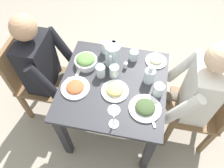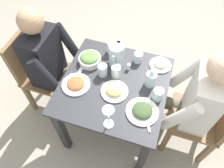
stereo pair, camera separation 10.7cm
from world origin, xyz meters
name	(u,v)px [view 2 (the right image)]	position (x,y,z in m)	size (l,w,h in m)	color
ground_plane	(114,124)	(0.00, 0.00, 0.00)	(8.00, 8.00, 0.00)	gray
dining_table	(114,93)	(0.00, 0.00, 0.57)	(0.80, 0.80, 0.70)	#2D2D33
chair_near	(39,70)	(-0.09, -0.76, 0.49)	(0.40, 0.40, 0.86)	brown
chair_far	(208,118)	(-0.06, 0.76, 0.49)	(0.40, 0.40, 0.86)	brown
diner_near	(55,64)	(-0.09, -0.56, 0.63)	(0.48, 0.53, 1.16)	black
diner_far	(187,102)	(-0.06, 0.56, 0.63)	(0.48, 0.53, 1.16)	silver
water_pitcher	(116,55)	(-0.21, -0.05, 0.80)	(0.16, 0.12, 0.19)	silver
salad_bowl	(90,59)	(-0.15, -0.25, 0.74)	(0.18, 0.18, 0.09)	white
plate_fries	(114,90)	(0.07, 0.02, 0.72)	(0.20, 0.20, 0.06)	white
plate_rice_curry	(76,84)	(0.10, -0.27, 0.72)	(0.21, 0.21, 0.04)	white
plate_beans	(160,64)	(-0.29, 0.30, 0.72)	(0.17, 0.17, 0.04)	white
plate_dolmas	(142,111)	(0.17, 0.26, 0.72)	(0.23, 0.23, 0.05)	white
water_glass_far_left	(158,94)	(0.02, 0.33, 0.75)	(0.07, 0.07, 0.10)	silver
water_glass_center	(111,47)	(-0.31, -0.13, 0.76)	(0.07, 0.07, 0.11)	silver
water_glass_by_pitcher	(116,72)	(-0.08, -0.01, 0.75)	(0.07, 0.07, 0.10)	silver
water_glass_near_right	(138,57)	(-0.28, 0.11, 0.75)	(0.07, 0.07, 0.09)	silver
water_glass_near_left	(103,70)	(-0.06, -0.11, 0.75)	(0.07, 0.07, 0.10)	silver
wine_glass	(108,114)	(0.33, 0.07, 0.84)	(0.08, 0.08, 0.20)	silver
oil_carafe	(151,80)	(-0.08, 0.26, 0.76)	(0.08, 0.08, 0.16)	silver
salt_shaker	(129,67)	(-0.18, 0.06, 0.73)	(0.03, 0.03, 0.05)	white
fork_near	(70,82)	(0.09, -0.32, 0.71)	(0.17, 0.03, 0.01)	silver
knife_near	(147,119)	(0.22, 0.30, 0.71)	(0.18, 0.02, 0.01)	silver
fork_far	(80,71)	(-0.03, -0.29, 0.71)	(0.17, 0.03, 0.01)	silver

